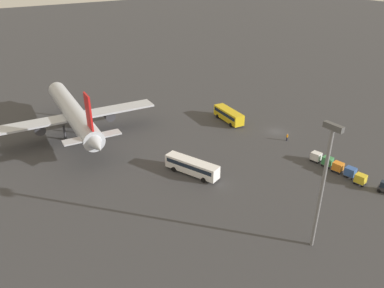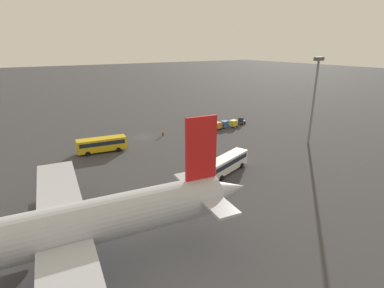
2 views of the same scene
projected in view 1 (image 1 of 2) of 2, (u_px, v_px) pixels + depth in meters
name	position (u px, v px, depth m)	size (l,w,h in m)	color
ground_plane	(276.00, 132.00, 92.64)	(600.00, 600.00, 0.00)	#38383A
airplane	(73.00, 113.00, 88.45)	(44.94, 38.73, 15.26)	#B2B7C1
shuttle_bus_near	(229.00, 115.00, 97.66)	(10.64, 4.10, 3.15)	gold
shuttle_bus_far	(192.00, 166.00, 73.94)	(11.71, 6.33, 3.07)	white
baggage_tug	(384.00, 187.00, 68.72)	(2.69, 2.28, 2.10)	#333338
worker_person	(287.00, 137.00, 87.85)	(0.38, 0.38, 1.74)	#1E1E2D
cargo_cart_yellow	(361.00, 179.00, 70.91)	(2.23, 1.96, 2.06)	#38383D
cargo_cart_blue	(350.00, 172.00, 73.19)	(2.23, 1.96, 2.06)	#38383D
cargo_cart_orange	(338.00, 167.00, 74.98)	(2.23, 1.96, 2.06)	#38383D
cargo_cart_green	(327.00, 161.00, 77.01)	(2.23, 1.96, 2.06)	#38383D
cargo_cart_white	(316.00, 156.00, 78.80)	(2.23, 1.96, 2.06)	#38383D
light_pole	(324.00, 177.00, 51.07)	(2.80, 0.70, 19.91)	slate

